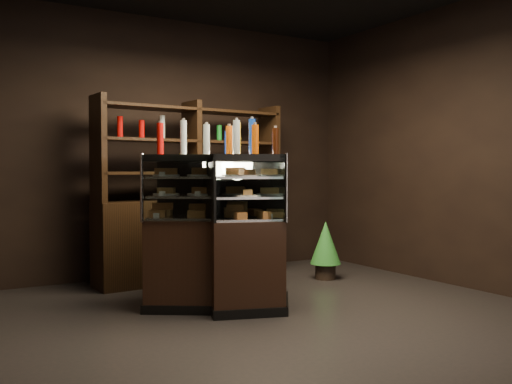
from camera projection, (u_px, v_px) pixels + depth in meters
ground at (272, 324)px, 4.56m from camera, size 5.00×5.00×0.00m
room_shell at (272, 80)px, 4.48m from camera, size 5.02×5.02×3.01m
display_case at (228, 254)px, 5.21m from camera, size 1.44×1.39×1.37m
food_display at (228, 189)px, 5.18m from camera, size 1.06×1.17×0.43m
bottles_top at (228, 140)px, 5.17m from camera, size 0.92×1.04×0.30m
potted_conifer at (326, 242)px, 6.42m from camera, size 0.35×0.35×0.74m
back_shelving at (192, 225)px, 6.41m from camera, size 2.22×0.57×2.00m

